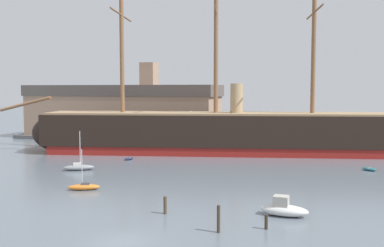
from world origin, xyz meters
TOP-DOWN VIEW (x-y plane):
  - ground_plane at (0.00, 0.00)m, footprint 400.00×400.00m
  - tall_ship at (-4.93, 46.13)m, footprint 71.64×22.60m
  - sailboat_foreground_left at (-11.80, 13.99)m, footprint 3.66×2.45m
  - motorboat_foreground_right at (10.79, 10.42)m, footprint 4.39×2.00m
  - sailboat_mid_left at (-18.98, 24.43)m, footprint 4.30×3.22m
  - dinghy_alongside_bow at (-16.33, 34.92)m, footprint 1.34×1.96m
  - dinghy_alongside_stern at (19.72, 36.44)m, footprint 2.15×1.76m
  - motorboat_far_left at (-30.35, 54.87)m, footprint 4.79×3.34m
  - motorboat_distant_centre at (0.79, 63.00)m, footprint 3.28×3.42m
  - mooring_piling_nearest at (6.37, 4.09)m, footprint 0.27×0.27m
  - mooring_piling_left_pair at (9.85, 6.09)m, footprint 0.27×0.27m
  - mooring_piling_right_pair at (0.40, 7.78)m, footprint 0.31×0.31m
  - dockside_warehouse_left at (-30.74, 61.23)m, footprint 48.20×13.20m
  - seagull_in_flight at (-4.17, 29.83)m, footprint 0.73×1.04m

SIDE VIEW (x-z plane):
  - ground_plane at x=0.00m, z-range 0.00..0.00m
  - dinghy_alongside_bow at x=-16.33m, z-range 0.00..0.43m
  - dinghy_alongside_stern at x=19.72m, z-range 0.00..0.47m
  - sailboat_foreground_left at x=-11.80m, z-range -1.92..2.69m
  - sailboat_mid_left at x=-18.98m, z-range -2.29..3.22m
  - motorboat_distant_centre at x=0.79m, z-range -0.21..1.20m
  - mooring_piling_left_pair at x=9.85m, z-range 0.00..1.20m
  - motorboat_foreground_right at x=10.79m, z-range -0.27..1.54m
  - motorboat_far_left at x=-30.35m, z-range -0.28..1.58m
  - mooring_piling_right_pair at x=0.40m, z-range 0.00..1.61m
  - mooring_piling_nearest at x=6.37m, z-range 0.00..2.20m
  - tall_ship at x=-4.93m, z-range -13.65..21.25m
  - dockside_warehouse_left at x=-30.74m, z-range -2.45..14.60m
  - seagull_in_flight at x=-4.17m, z-range 8.14..8.27m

